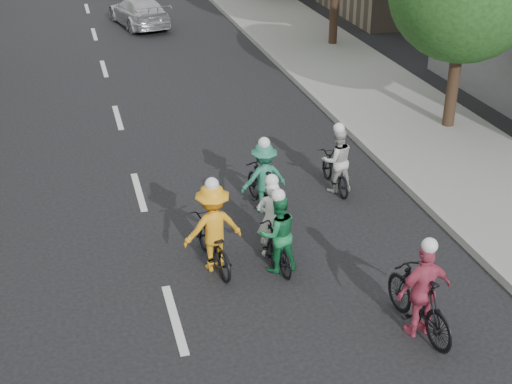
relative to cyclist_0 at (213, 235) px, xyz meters
name	(u,v)px	position (x,y,z in m)	size (l,w,h in m)	color
ground	(175,319)	(-1.00, -1.45, -0.70)	(120.00, 120.00, 0.00)	black
sidewalk_right	(372,92)	(7.00, 8.55, -0.62)	(4.00, 80.00, 0.15)	gray
curb_right	(314,97)	(5.05, 8.55, -0.61)	(0.18, 80.00, 0.18)	#999993
cyclist_0	(213,235)	(0.00, 0.00, 0.00)	(1.20, 1.90, 1.90)	black
cyclist_1	(263,182)	(1.54, 1.97, -0.03)	(1.08, 1.75, 1.73)	black
cyclist_2	(277,239)	(1.14, -0.37, -0.06)	(0.81, 1.51, 1.70)	black
cyclist_3	(270,228)	(1.18, 0.17, -0.14)	(0.78, 1.61, 1.75)	black
cyclist_4	(336,166)	(3.43, 2.49, -0.11)	(0.74, 1.61, 1.67)	black
cyclist_5	(421,297)	(2.85, -2.83, -0.03)	(1.02, 1.92, 1.81)	black
follow_car_lead	(139,12)	(1.00, 19.48, -0.08)	(1.73, 4.26, 1.24)	silver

